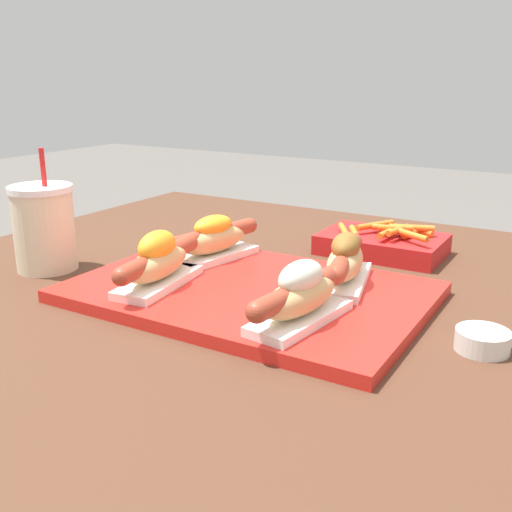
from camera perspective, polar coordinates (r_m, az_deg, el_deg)
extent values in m
cube|color=#4C2D1E|center=(1.07, -2.03, -20.63)|extent=(1.11, 1.13, 0.69)
cube|color=red|center=(0.86, -0.68, -3.45)|extent=(0.49, 0.33, 0.02)
cube|color=white|center=(0.87, -9.24, -2.45)|extent=(0.08, 0.16, 0.01)
ellipsoid|color=tan|center=(0.86, -9.33, -0.69)|extent=(0.06, 0.14, 0.04)
cylinder|color=#9E3D28|center=(0.86, -9.35, -0.24)|extent=(0.05, 0.17, 0.03)
sphere|color=#9E3D28|center=(0.79, -12.71, -1.94)|extent=(0.03, 0.03, 0.03)
sphere|color=#9E3D28|center=(0.93, -6.50, 1.21)|extent=(0.03, 0.03, 0.03)
ellipsoid|color=gold|center=(0.85, -9.41, 0.96)|extent=(0.05, 0.08, 0.04)
cube|color=white|center=(0.74, 4.20, -5.86)|extent=(0.08, 0.16, 0.01)
ellipsoid|color=tan|center=(0.73, 4.25, -3.82)|extent=(0.06, 0.14, 0.04)
cylinder|color=#9E3D28|center=(0.72, 4.26, -3.29)|extent=(0.05, 0.17, 0.03)
sphere|color=#9E3D28|center=(0.66, 0.06, -5.36)|extent=(0.03, 0.03, 0.03)
sphere|color=#9E3D28|center=(0.79, 7.74, -1.57)|extent=(0.03, 0.03, 0.03)
ellipsoid|color=silver|center=(0.72, 4.29, -1.97)|extent=(0.05, 0.08, 0.04)
cube|color=white|center=(0.98, -4.04, 0.03)|extent=(0.09, 0.16, 0.01)
ellipsoid|color=tan|center=(0.97, -4.08, 1.61)|extent=(0.07, 0.14, 0.04)
cylinder|color=#9E3D28|center=(0.97, -4.08, 2.01)|extent=(0.06, 0.17, 0.03)
sphere|color=#9E3D28|center=(0.92, -7.98, 0.96)|extent=(0.03, 0.03, 0.03)
sphere|color=#9E3D28|center=(1.03, -0.62, 2.93)|extent=(0.03, 0.03, 0.03)
ellipsoid|color=gold|center=(0.97, -4.10, 2.93)|extent=(0.05, 0.08, 0.03)
cube|color=white|center=(0.87, 8.41, -2.30)|extent=(0.10, 0.17, 0.01)
ellipsoid|color=tan|center=(0.86, 8.48, -0.55)|extent=(0.08, 0.14, 0.04)
cylinder|color=#9E3D28|center=(0.86, 8.50, -0.10)|extent=(0.07, 0.17, 0.03)
sphere|color=#9E3D28|center=(0.78, 7.55, -1.88)|extent=(0.03, 0.03, 0.03)
sphere|color=#9E3D28|center=(0.94, 9.29, 1.38)|extent=(0.03, 0.03, 0.03)
ellipsoid|color=brown|center=(0.86, 8.55, 0.98)|extent=(0.06, 0.08, 0.04)
cylinder|color=silver|center=(0.75, 20.77, -7.54)|extent=(0.06, 0.06, 0.02)
cylinder|color=red|center=(0.75, 20.83, -6.98)|extent=(0.05, 0.05, 0.01)
cylinder|color=beige|center=(1.03, -19.50, 2.26)|extent=(0.10, 0.10, 0.13)
cylinder|color=white|center=(1.02, -19.88, 6.05)|extent=(0.10, 0.10, 0.01)
cylinder|color=red|center=(1.00, -19.63, 7.96)|extent=(0.01, 0.01, 0.06)
cube|color=red|center=(1.09, 11.90, 1.10)|extent=(0.21, 0.14, 0.03)
cylinder|color=orange|center=(1.06, 9.32, 2.29)|extent=(0.04, 0.06, 0.01)
cylinder|color=orange|center=(1.09, 14.59, 2.63)|extent=(0.08, 0.03, 0.01)
cylinder|color=orange|center=(1.11, 14.75, 2.43)|extent=(0.04, 0.05, 0.01)
cylinder|color=orange|center=(1.08, 14.63, 2.13)|extent=(0.02, 0.06, 0.01)
cylinder|color=orange|center=(1.06, 13.38, 2.41)|extent=(0.02, 0.07, 0.01)
cylinder|color=orange|center=(1.10, 11.26, 2.90)|extent=(0.05, 0.08, 0.01)
cylinder|color=orange|center=(1.11, 15.13, 2.31)|extent=(0.06, 0.03, 0.01)
cylinder|color=orange|center=(1.08, 8.36, 2.44)|extent=(0.05, 0.07, 0.01)
cylinder|color=orange|center=(1.07, 13.12, 2.61)|extent=(0.06, 0.03, 0.01)
cylinder|color=orange|center=(1.06, 12.40, 2.21)|extent=(0.02, 0.07, 0.01)
cylinder|color=orange|center=(1.09, 12.44, 2.63)|extent=(0.06, 0.02, 0.01)
cylinder|color=orange|center=(1.04, 14.60, 1.95)|extent=(0.07, 0.04, 0.01)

